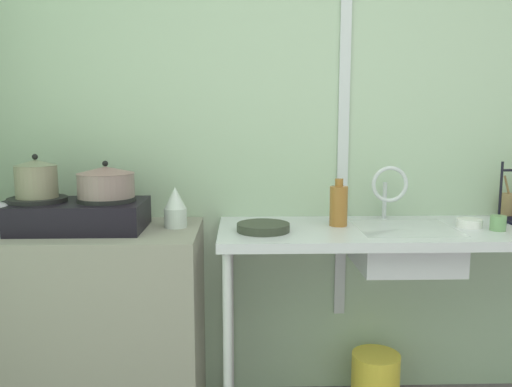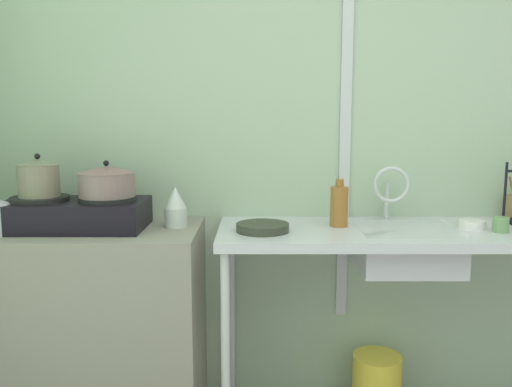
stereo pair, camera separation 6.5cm
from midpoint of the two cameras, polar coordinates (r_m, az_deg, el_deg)
The scene contains 16 objects.
wall_back at distance 2.53m, azimuth 11.88°, elevation 7.18°, with size 4.50×0.10×2.58m, color #A8BDA1.
wall_metal_strip at distance 2.45m, azimuth 8.94°, elevation 10.25°, with size 0.05×0.01×2.07m, color silver.
counter_concrete at distance 2.43m, azimuth -19.25°, elevation -13.85°, with size 1.01×0.54×0.87m, color gray.
counter_sink at distance 2.32m, azimuth 16.52°, elevation -5.20°, with size 1.70×0.54×0.87m.
stove at distance 2.30m, azimuth -20.31°, elevation -2.18°, with size 0.59×0.33×0.14m.
pot_on_left_burner at distance 2.33m, azimuth -23.83°, elevation 1.52°, with size 0.17×0.17×0.18m.
pot_on_right_burner at distance 2.24m, azimuth -17.03°, elevation 1.25°, with size 0.24×0.24×0.15m.
percolator at distance 2.24m, azimuth -9.71°, elevation -1.56°, with size 0.10×0.10×0.17m.
sink_basin at distance 2.31m, azimuth 15.27°, elevation -5.74°, with size 0.41×0.37×0.17m, color silver.
faucet at distance 2.40m, azimuth 13.73°, elevation 0.78°, with size 0.17×0.09×0.25m.
frying_pan at distance 2.14m, azimuth -0.06°, elevation -3.76°, with size 0.22×0.22×0.03m, color #313629.
cup_by_rack at distance 2.36m, azimuth 24.44°, elevation -2.99°, with size 0.06×0.06×0.06m, color #6F9B64.
small_bowl_on_drainboard at distance 2.39m, azimuth 21.77°, elevation -3.05°, with size 0.11×0.11×0.04m, color white.
bottle_by_sink at distance 2.26m, azimuth 8.29°, elevation -1.29°, with size 0.08×0.08×0.21m.
utensil_jar at distance 2.69m, azimuth 25.41°, elevation -1.15°, with size 0.06×0.06×0.20m.
bucket_on_floor at distance 2.61m, azimuth 12.26°, elevation -19.46°, with size 0.22×0.22×0.25m, color yellow.
Camera 1 is at (-0.62, -0.58, 1.33)m, focal length 36.25 mm.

